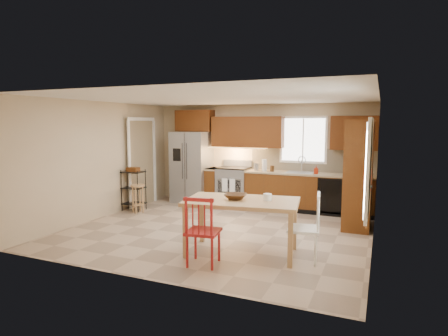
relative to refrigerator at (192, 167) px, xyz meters
name	(u,v)px	position (x,y,z in m)	size (l,w,h in m)	color
floor	(219,230)	(1.70, -2.12, -0.91)	(5.50, 5.50, 0.00)	tan
ceiling	(219,98)	(1.70, -2.12, 1.59)	(5.50, 5.00, 0.02)	silver
wall_back	(259,155)	(1.70, 0.38, 0.34)	(5.50, 0.02, 2.50)	#CCB793
wall_front	(140,185)	(1.70, -4.62, 0.34)	(5.50, 0.02, 2.50)	#CCB793
wall_left	(103,160)	(-1.05, -2.12, 0.34)	(0.02, 5.00, 2.50)	#CCB793
wall_right	(376,173)	(4.45, -2.12, 0.34)	(0.02, 5.00, 2.50)	#CCB793
refrigerator	(192,167)	(0.00, 0.00, 0.00)	(0.92, 0.75, 1.82)	gray
range_stove	(234,187)	(1.15, 0.06, -0.45)	(0.76, 0.63, 0.92)	gray
base_cabinet_narrow	(214,186)	(0.60, 0.08, -0.46)	(0.30, 0.60, 0.90)	#5B3210
base_cabinet_run	(308,192)	(2.99, 0.08, -0.46)	(2.92, 0.60, 0.90)	#5B3210
dishwasher	(331,196)	(3.55, -0.22, -0.46)	(0.60, 0.02, 0.78)	black
backsplash	(311,160)	(2.99, 0.36, 0.27)	(2.92, 0.03, 0.55)	beige
upper_over_fridge	(195,121)	(0.00, 0.20, 1.19)	(1.00, 0.35, 0.55)	#5F310F
upper_left_block	(247,132)	(1.45, 0.20, 0.92)	(1.80, 0.35, 0.75)	#5F310F
upper_right_block	(354,133)	(3.95, 0.20, 0.92)	(1.00, 0.35, 0.75)	#5F310F
window_back	(303,140)	(2.80, 0.35, 0.74)	(1.12, 0.04, 1.12)	white
sink	(300,174)	(2.80, 0.08, -0.05)	(0.62, 0.46, 0.16)	gray
undercab_glow	(236,148)	(1.15, 0.17, 0.52)	(1.60, 0.30, 0.01)	#FFBF66
soap_bottle	(316,170)	(3.18, -0.02, 0.09)	(0.09, 0.09, 0.19)	#A9230B
paper_towel	(264,165)	(1.95, 0.03, 0.13)	(0.12, 0.12, 0.28)	white
canister_steel	(256,167)	(1.75, 0.03, 0.08)	(0.11, 0.11, 0.18)	gray
canister_wood	(272,169)	(2.15, 0.00, 0.06)	(0.10, 0.10, 0.14)	#4D2F14
pantry	(358,175)	(4.13, -0.93, 0.14)	(0.50, 0.95, 2.10)	#5B3210
fire_extinguisher	(368,180)	(4.33, -1.98, 0.19)	(0.12, 0.12, 0.36)	#A9230B
window_right	(369,168)	(4.38, -3.27, 0.54)	(0.04, 1.02, 1.32)	white
doorway	(142,163)	(-0.97, -0.82, 0.14)	(0.04, 0.95, 2.10)	#8C7A59
dining_table	(242,227)	(2.56, -3.19, -0.49)	(1.73, 0.97, 0.84)	tan
chair_red	(203,230)	(2.21, -3.84, -0.40)	(0.48, 0.48, 1.02)	maroon
chair_white	(303,228)	(3.51, -3.14, -0.40)	(0.48, 0.48, 1.02)	white
table_bowl	(235,199)	(2.45, -3.19, -0.06)	(0.35, 0.35, 0.09)	#4D2F14
table_jar	(267,199)	(2.94, -3.08, -0.02)	(0.14, 0.14, 0.16)	white
bar_stool	(138,199)	(-0.56, -1.57, -0.59)	(0.31, 0.31, 0.65)	tan
utility_cart	(134,190)	(-0.80, -1.40, -0.43)	(0.48, 0.37, 0.96)	black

